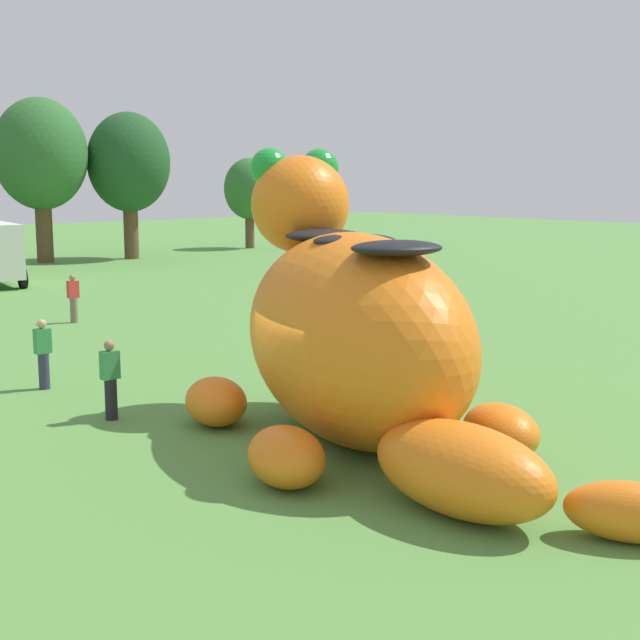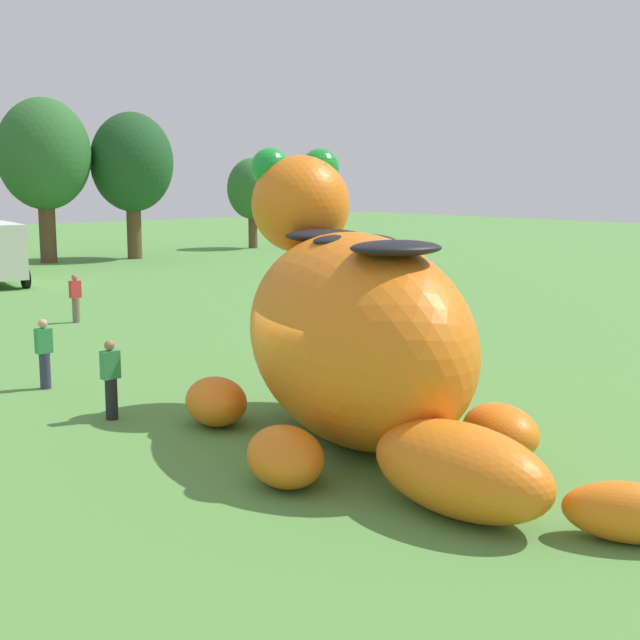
{
  "view_description": "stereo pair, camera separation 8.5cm",
  "coord_description": "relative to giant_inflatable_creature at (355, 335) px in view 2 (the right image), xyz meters",
  "views": [
    {
      "loc": [
        -10.63,
        -12.5,
        5.09
      ],
      "look_at": [
        0.86,
        0.62,
        2.25
      ],
      "focal_mm": 49.56,
      "sensor_mm": 36.0,
      "label": 1
    },
    {
      "loc": [
        -10.57,
        -12.55,
        5.09
      ],
      "look_at": [
        0.86,
        0.62,
        2.25
      ],
      "focal_mm": 49.56,
      "sensor_mm": 36.0,
      "label": 2
    }
  ],
  "objects": [
    {
      "name": "ground_plane",
      "position": [
        -0.87,
        0.4,
        -2.09
      ],
      "size": [
        160.0,
        160.0,
        0.0
      ],
      "primitive_type": "plane",
      "color": "#568E42"
    },
    {
      "name": "giant_inflatable_creature",
      "position": [
        0.0,
        0.0,
        0.0
      ],
      "size": [
        7.19,
        11.49,
        5.72
      ],
      "color": "orange",
      "rests_on": "ground"
    },
    {
      "name": "tree_centre_right",
      "position": [
        10.86,
        38.37,
        4.24
      ],
      "size": [
        5.45,
        5.45,
        9.68
      ],
      "color": "brown",
      "rests_on": "ground"
    },
    {
      "name": "tree_mid_right",
      "position": [
        16.03,
        37.26,
        3.81
      ],
      "size": [
        5.08,
        5.08,
        9.02
      ],
      "color": "brown",
      "rests_on": "ground"
    },
    {
      "name": "tree_right",
      "position": [
        26.56,
        39.0,
        2.09
      ],
      "size": [
        3.6,
        3.6,
        6.4
      ],
      "color": "brown",
      "rests_on": "ground"
    },
    {
      "name": "spectator_near_inflatable",
      "position": [
        -2.78,
        8.01,
        -1.24
      ],
      "size": [
        0.38,
        0.26,
        1.71
      ],
      "color": "#2D334C",
      "rests_on": "ground"
    },
    {
      "name": "spectator_mid_field",
      "position": [
        -2.88,
        4.46,
        -1.24
      ],
      "size": [
        0.38,
        0.26,
        1.71
      ],
      "color": "black",
      "rests_on": "ground"
    },
    {
      "name": "spectator_by_cars",
      "position": [
        10.05,
        11.3,
        -1.24
      ],
      "size": [
        0.38,
        0.26,
        1.71
      ],
      "color": "#2D334C",
      "rests_on": "ground"
    },
    {
      "name": "spectator_far_side",
      "position": [
        2.2,
        16.71,
        -1.24
      ],
      "size": [
        0.38,
        0.26,
        1.71
      ],
      "color": "#726656",
      "rests_on": "ground"
    }
  ]
}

